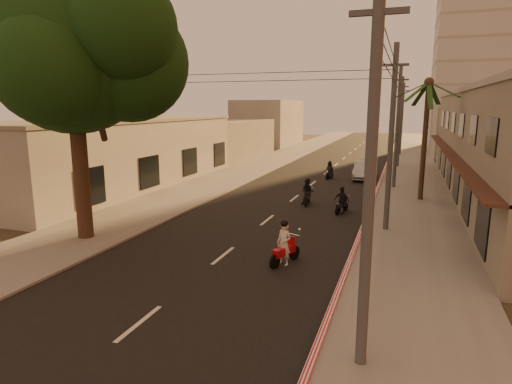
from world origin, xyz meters
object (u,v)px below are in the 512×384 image
scooter_mid_b (342,201)px  scooter_far_a (330,171)px  broadleaf_tree (81,51)px  palm_tree (428,89)px  scooter_mid_a (308,193)px  parked_car (364,170)px  scooter_red (284,245)px

scooter_mid_b → scooter_far_a: size_ratio=1.03×
broadleaf_tree → palm_tree: (14.61, 13.86, -1.33)m
palm_tree → scooter_mid_a: (-6.76, -3.60, -6.36)m
broadleaf_tree → scooter_mid_a: broadleaf_tree is taller
broadleaf_tree → scooter_mid_a: size_ratio=6.80×
scooter_far_a → parked_car: 2.91m
scooter_red → palm_tree: bearing=90.5°
scooter_far_a → palm_tree: bearing=-31.4°
broadleaf_tree → parked_car: 24.97m
parked_car → broadleaf_tree: bearing=-117.0°
palm_tree → scooter_red: palm_tree is taller
scooter_red → scooter_far_a: bearing=116.1°
scooter_mid_a → scooter_far_a: 10.33m
palm_tree → scooter_mid_b: bearing=-130.9°
palm_tree → scooter_far_a: palm_tree is taller
scooter_red → scooter_mid_a: bearing=118.9°
scooter_far_a → scooter_red: bearing=-73.2°
scooter_mid_a → parked_car: bearing=73.6°
scooter_far_a → broadleaf_tree: bearing=-98.1°
palm_tree → parked_car: 10.81m
palm_tree → scooter_far_a: bearing=136.7°
broadleaf_tree → scooter_far_a: (7.48, 20.58, -7.76)m
parked_car → scooter_red: bearing=-94.0°
scooter_mid_a → scooter_mid_b: bearing=-36.7°
palm_tree → scooter_red: 16.37m
broadleaf_tree → parked_car: bearing=64.4°
parked_car → scooter_mid_a: bearing=-103.6°
scooter_red → scooter_mid_a: size_ratio=1.04×
broadleaf_tree → palm_tree: 20.18m
scooter_red → scooter_mid_b: (0.92, 9.03, -0.09)m
broadleaf_tree → scooter_far_a: size_ratio=7.65×
palm_tree → scooter_mid_b: 9.30m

